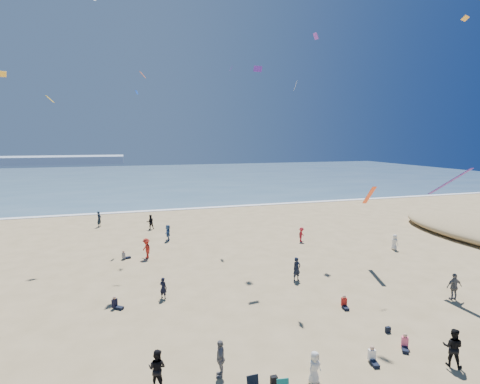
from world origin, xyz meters
name	(u,v)px	position (x,y,z in m)	size (l,w,h in m)	color
ocean	(142,178)	(0.00, 95.00, 0.03)	(220.00, 100.00, 0.06)	#476B84
surf_line	(157,210)	(0.00, 45.00, 0.04)	(220.00, 1.20, 0.08)	white
standing_flyers	(245,268)	(4.33, 14.30, 0.88)	(34.76, 40.31, 1.94)	black
seated_group	(250,303)	(3.02, 9.12, 0.42)	(15.77, 21.15, 0.84)	white
black_backpack	(274,380)	(1.65, 1.64, 0.19)	(0.30, 0.22, 0.38)	black
navy_bag	(388,330)	(9.61, 3.93, 0.17)	(0.28, 0.18, 0.34)	black
kites_aloft	(311,97)	(9.75, 14.25, 14.25)	(41.33, 35.43, 25.91)	orange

